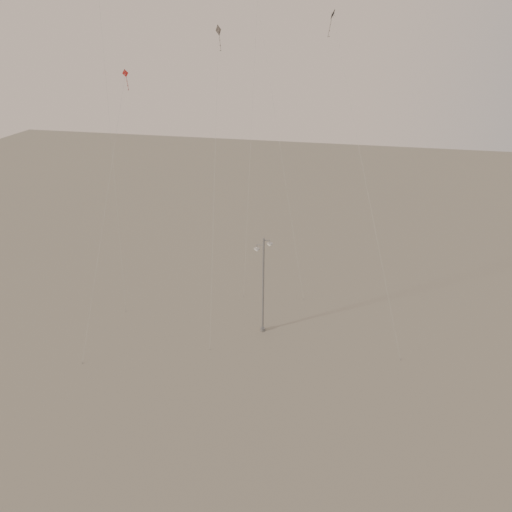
# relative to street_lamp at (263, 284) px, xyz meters

# --- Properties ---
(ground) EXTENTS (160.00, 160.00, 0.00)m
(ground) POSITION_rel_street_lamp_xyz_m (-1.99, -5.57, -5.28)
(ground) COLOR gray
(ground) RESTS_ON ground
(street_lamp) EXTENTS (1.60, 0.64, 9.91)m
(street_lamp) POSITION_rel_street_lamp_xyz_m (0.00, 0.00, 0.00)
(street_lamp) COLOR #95989D
(street_lamp) RESTS_ON ground
(kite_0) EXTENTS (1.09, 5.76, 33.20)m
(kite_0) POSITION_rel_street_lamp_xyz_m (-14.08, 4.68, 21.37)
(kite_0) COLOR maroon
(kite_0) RESTS_ON ground
(kite_1) EXTENTS (1.15, 10.30, 25.37)m
(kite_1) POSITION_rel_street_lamp_xyz_m (-4.80, 4.13, 13.79)
(kite_1) COLOR #352F2C
(kite_1) RESTS_ON ground
(kite_3) EXTENTS (2.87, 10.65, 22.28)m
(kite_3) POSITION_rel_street_lamp_xyz_m (-12.64, 0.23, 10.49)
(kite_3) COLOR maroon
(kite_3) RESTS_ON ground
(kite_4) EXTENTS (8.69, 7.01, 26.31)m
(kite_4) POSITION_rel_street_lamp_xyz_m (6.34, 3.27, 13.55)
(kite_4) COLOR #352F2C
(kite_4) RESTS_ON ground
(kite_5) EXTENTS (7.66, 7.78, 33.42)m
(kite_5) POSITION_rel_street_lamp_xyz_m (-2.06, 11.11, 18.67)
(kite_5) COLOR #AF521D
(kite_5) RESTS_ON ground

